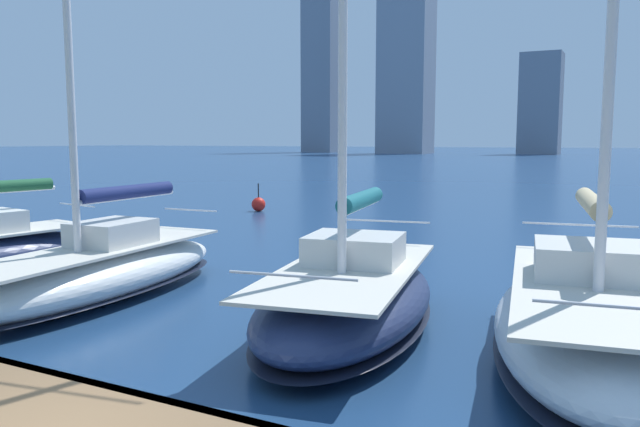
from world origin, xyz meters
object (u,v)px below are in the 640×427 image
sailboat_teal (349,294)px  channel_buoy (259,204)px  sailboat_navy (100,268)px  sailboat_tan (592,320)px

sailboat_teal → channel_buoy: size_ratio=8.58×
sailboat_teal → sailboat_navy: (5.97, 0.38, -0.00)m
sailboat_teal → sailboat_navy: 5.98m
sailboat_tan → channel_buoy: sailboat_tan is taller
sailboat_tan → sailboat_navy: sailboat_navy is taller
sailboat_teal → sailboat_navy: sailboat_navy is taller
channel_buoy → sailboat_navy: bearing=111.2°
sailboat_tan → sailboat_teal: 4.14m
sailboat_teal → sailboat_navy: bearing=3.6°
sailboat_tan → channel_buoy: size_ratio=6.90×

